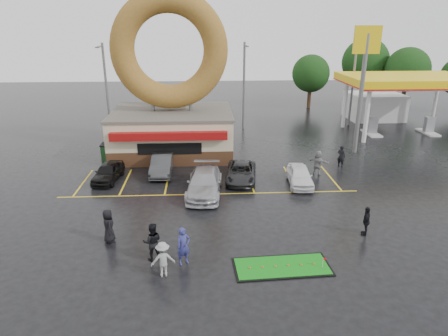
{
  "coord_description": "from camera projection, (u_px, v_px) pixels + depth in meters",
  "views": [
    {
      "loc": [
        -0.37,
        -21.05,
        10.67
      ],
      "look_at": [
        0.9,
        2.39,
        2.2
      ],
      "focal_mm": 32.0,
      "sensor_mm": 36.0,
      "label": 1
    }
  ],
  "objects": [
    {
      "name": "ground",
      "position": [
        211.0,
        217.0,
        23.41
      ],
      "size": [
        120.0,
        120.0,
        0.0
      ],
      "primitive_type": "plane",
      "color": "black",
      "rests_on": "ground"
    },
    {
      "name": "dumpster",
      "position": [
        113.0,
        152.0,
        33.2
      ],
      "size": [
        1.81,
        1.22,
        1.3
      ],
      "primitive_type": "cube",
      "rotation": [
        0.0,
        0.0,
        0.01
      ],
      "color": "#19421E",
      "rests_on": "ground"
    },
    {
      "name": "tree_far_c",
      "position": [
        365.0,
        62.0,
        54.48
      ],
      "size": [
        6.3,
        6.3,
        9.0
      ],
      "color": "#332114",
      "rests_on": "ground"
    },
    {
      "name": "streetlight_right",
      "position": [
        353.0,
        82.0,
        43.19
      ],
      "size": [
        0.4,
        2.21,
        9.0
      ],
      "color": "slate",
      "rests_on": "ground"
    },
    {
      "name": "person_walker_near",
      "position": [
        318.0,
        163.0,
        29.82
      ],
      "size": [
        1.69,
        1.5,
        1.86
      ],
      "primitive_type": "imported",
      "rotation": [
        0.0,
        0.0,
        2.47
      ],
      "color": "gray",
      "rests_on": "ground"
    },
    {
      "name": "car_white",
      "position": [
        300.0,
        176.0,
        27.98
      ],
      "size": [
        1.91,
        4.07,
        1.35
      ],
      "primitive_type": "imported",
      "rotation": [
        0.0,
        0.0,
        -0.08
      ],
      "color": "white",
      "rests_on": "ground"
    },
    {
      "name": "person_bystander",
      "position": [
        108.0,
        226.0,
        20.5
      ],
      "size": [
        0.87,
        1.04,
        1.81
      ],
      "primitive_type": "imported",
      "rotation": [
        0.0,
        0.0,
        1.96
      ],
      "color": "black",
      "rests_on": "ground"
    },
    {
      "name": "streetlight_mid",
      "position": [
        244.0,
        84.0,
        41.63
      ],
      "size": [
        0.4,
        2.21,
        9.0
      ],
      "color": "slate",
      "rests_on": "ground"
    },
    {
      "name": "car_grey",
      "position": [
        241.0,
        172.0,
        28.76
      ],
      "size": [
        2.65,
        4.71,
        1.24
      ],
      "primitive_type": "imported",
      "rotation": [
        0.0,
        0.0,
        -0.14
      ],
      "color": "#29292B",
      "rests_on": "ground"
    },
    {
      "name": "donut_shop",
      "position": [
        172.0,
        102.0,
        33.92
      ],
      "size": [
        10.2,
        8.7,
        13.5
      ],
      "color": "#472B19",
      "rests_on": "ground"
    },
    {
      "name": "car_black",
      "position": [
        108.0,
        172.0,
        28.7
      ],
      "size": [
        2.02,
        3.99,
        1.3
      ],
      "primitive_type": "imported",
      "rotation": [
        0.0,
        0.0,
        -0.13
      ],
      "color": "black",
      "rests_on": "ground"
    },
    {
      "name": "person_cameraman",
      "position": [
        366.0,
        221.0,
        21.24
      ],
      "size": [
        0.72,
        1.02,
        1.61
      ],
      "primitive_type": "imported",
      "rotation": [
        0.0,
        0.0,
        -1.96
      ],
      "color": "black",
      "rests_on": "ground"
    },
    {
      "name": "shell_sign",
      "position": [
        364.0,
        67.0,
        32.84
      ],
      "size": [
        2.2,
        0.36,
        10.6
      ],
      "color": "slate",
      "rests_on": "ground"
    },
    {
      "name": "person_hoodie",
      "position": [
        163.0,
        259.0,
        17.71
      ],
      "size": [
        1.19,
        0.83,
        1.68
      ],
      "primitive_type": "imported",
      "rotation": [
        0.0,
        0.0,
        3.35
      ],
      "color": "gray",
      "rests_on": "ground"
    },
    {
      "name": "gas_station",
      "position": [
        392.0,
        93.0,
        42.84
      ],
      "size": [
        12.3,
        13.65,
        5.9
      ],
      "color": "silver",
      "rests_on": "ground"
    },
    {
      "name": "car_silver",
      "position": [
        204.0,
        183.0,
        26.41
      ],
      "size": [
        2.65,
        5.56,
        1.56
      ],
      "primitive_type": "imported",
      "rotation": [
        0.0,
        0.0,
        -0.09
      ],
      "color": "#A9A8AD",
      "rests_on": "ground"
    },
    {
      "name": "streetlight_left",
      "position": [
        106.0,
        87.0,
        39.98
      ],
      "size": [
        0.4,
        2.21,
        9.0
      ],
      "color": "slate",
      "rests_on": "ground"
    },
    {
      "name": "person_walker_far",
      "position": [
        341.0,
        156.0,
        31.42
      ],
      "size": [
        0.75,
        0.75,
        1.76
      ],
      "primitive_type": "imported",
      "rotation": [
        0.0,
        0.0,
        2.37
      ],
      "color": "black",
      "rests_on": "ground"
    },
    {
      "name": "car_dgrey",
      "position": [
        162.0,
        165.0,
        30.05
      ],
      "size": [
        1.56,
        4.33,
        1.42
      ],
      "primitive_type": "imported",
      "rotation": [
        0.0,
        0.0,
        -0.01
      ],
      "color": "#313134",
      "rests_on": "ground"
    },
    {
      "name": "putting_green",
      "position": [
        282.0,
        267.0,
        18.59
      ],
      "size": [
        4.59,
        2.19,
        0.56
      ],
      "color": "black",
      "rests_on": "ground"
    },
    {
      "name": "tree_far_a",
      "position": [
        407.0,
        70.0,
        51.15
      ],
      "size": [
        5.6,
        5.6,
        8.0
      ],
      "color": "#332114",
      "rests_on": "ground"
    },
    {
      "name": "person_blue",
      "position": [
        184.0,
        246.0,
        18.59
      ],
      "size": [
        0.81,
        0.71,
        1.86
      ],
      "primitive_type": "imported",
      "rotation": [
        0.0,
        0.0,
        0.49
      ],
      "color": "navy",
      "rests_on": "ground"
    },
    {
      "name": "person_blackjkt",
      "position": [
        152.0,
        242.0,
        18.9
      ],
      "size": [
        1.0,
        0.81,
        1.91
      ],
      "primitive_type": "imported",
      "rotation": [
        0.0,
        0.0,
        3.24
      ],
      "color": "black",
      "rests_on": "ground"
    },
    {
      "name": "tree_far_d",
      "position": [
        311.0,
        74.0,
        52.64
      ],
      "size": [
        4.9,
        4.9,
        7.0
      ],
      "color": "#332114",
      "rests_on": "ground"
    }
  ]
}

